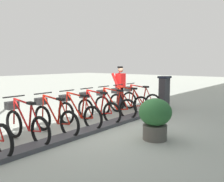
{
  "coord_description": "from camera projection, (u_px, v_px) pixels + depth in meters",
  "views": [
    {
      "loc": [
        -4.23,
        4.69,
        1.76
      ],
      "look_at": [
        0.5,
        -1.2,
        0.9
      ],
      "focal_mm": 38.38,
      "sensor_mm": 36.0,
      "label": 1
    }
  ],
  "objects": [
    {
      "name": "ground_plane",
      "position": [
        99.0,
        129.0,
        6.46
      ],
      "size": [
        60.0,
        60.0,
        0.0
      ],
      "primitive_type": "plane",
      "color": "#ABB0A4"
    },
    {
      "name": "dock_rail_base",
      "position": [
        99.0,
        127.0,
        6.46
      ],
      "size": [
        0.44,
        7.22,
        0.1
      ],
      "primitive_type": "cube",
      "color": "#47474C",
      "rests_on": "ground"
    },
    {
      "name": "payment_kiosk",
      "position": [
        164.0,
        92.0,
        9.49
      ],
      "size": [
        0.36,
        0.52,
        1.28
      ],
      "color": "#38383D",
      "rests_on": "ground"
    },
    {
      "name": "bike_docked_0",
      "position": [
        139.0,
        99.0,
        9.14
      ],
      "size": [
        1.72,
        0.54,
        1.02
      ],
      "color": "black",
      "rests_on": "ground"
    },
    {
      "name": "bike_docked_1",
      "position": [
        127.0,
        101.0,
        8.51
      ],
      "size": [
        1.72,
        0.54,
        1.02
      ],
      "color": "black",
      "rests_on": "ground"
    },
    {
      "name": "bike_docked_2",
      "position": [
        113.0,
        104.0,
        7.89
      ],
      "size": [
        1.72,
        0.54,
        1.02
      ],
      "color": "black",
      "rests_on": "ground"
    },
    {
      "name": "bike_docked_3",
      "position": [
        96.0,
        108.0,
        7.27
      ],
      "size": [
        1.72,
        0.54,
        1.02
      ],
      "color": "black",
      "rests_on": "ground"
    },
    {
      "name": "bike_docked_4",
      "position": [
        77.0,
        112.0,
        6.65
      ],
      "size": [
        1.72,
        0.54,
        1.02
      ],
      "color": "black",
      "rests_on": "ground"
    },
    {
      "name": "bike_docked_5",
      "position": [
        53.0,
        117.0,
        6.03
      ],
      "size": [
        1.72,
        0.54,
        1.02
      ],
      "color": "black",
      "rests_on": "ground"
    },
    {
      "name": "bike_docked_6",
      "position": [
        24.0,
        123.0,
        5.41
      ],
      "size": [
        1.72,
        0.54,
        1.02
      ],
      "color": "black",
      "rests_on": "ground"
    },
    {
      "name": "worker_near_rack",
      "position": [
        120.0,
        85.0,
        9.57
      ],
      "size": [
        0.49,
        0.66,
        1.66
      ],
      "color": "white",
      "rests_on": "ground"
    },
    {
      "name": "planter_bush",
      "position": [
        155.0,
        117.0,
        5.53
      ],
      "size": [
        0.76,
        0.76,
        0.97
      ],
      "color": "#59544C",
      "rests_on": "ground"
    }
  ]
}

